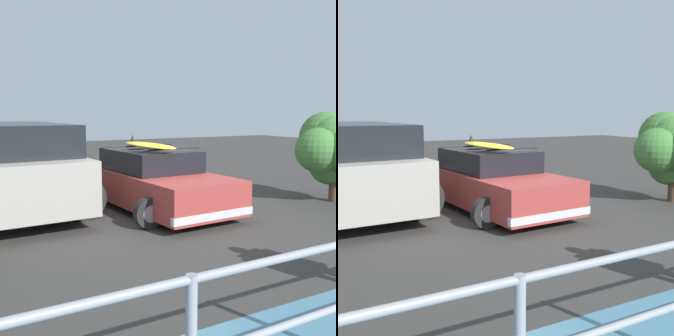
{
  "view_description": "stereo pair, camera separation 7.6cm",
  "coord_description": "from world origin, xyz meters",
  "views": [
    {
      "loc": [
        3.98,
        7.13,
        2.05
      ],
      "look_at": [
        -0.08,
        -0.12,
        0.95
      ],
      "focal_mm": 45.0,
      "sensor_mm": 36.0,
      "label": 1
    },
    {
      "loc": [
        3.91,
        7.16,
        2.05
      ],
      "look_at": [
        -0.08,
        -0.12,
        0.95
      ],
      "focal_mm": 45.0,
      "sensor_mm": 36.0,
      "label": 2
    }
  ],
  "objects": [
    {
      "name": "sedan_car",
      "position": [
        -0.08,
        -0.76,
        0.6
      ],
      "size": [
        2.44,
        4.24,
        1.55
      ],
      "color": "#9E3833",
      "rests_on": "ground"
    },
    {
      "name": "ground_plane",
      "position": [
        0.0,
        0.0,
        -0.01
      ],
      "size": [
        44.0,
        44.0,
        0.02
      ],
      "primitive_type": "cube",
      "color": "#383533",
      "rests_on": "ground"
    },
    {
      "name": "bush_near_left",
      "position": [
        -4.02,
        0.65,
        1.28
      ],
      "size": [
        1.66,
        1.94,
        2.07
      ],
      "color": "#4C3828",
      "rests_on": "ground"
    },
    {
      "name": "suv_car",
      "position": [
        2.47,
        -1.92,
        0.95
      ],
      "size": [
        2.73,
        4.91,
        1.83
      ],
      "color": "#9E998E",
      "rests_on": "ground"
    }
  ]
}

